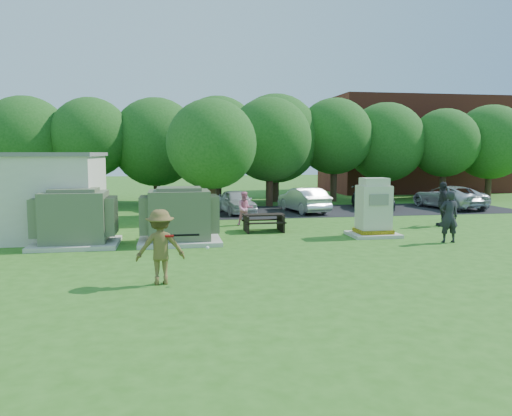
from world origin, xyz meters
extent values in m
plane|color=#2D6619|center=(0.00, 0.00, 0.00)|extent=(120.00, 120.00, 0.00)
cube|color=maroon|center=(18.00, 27.00, 4.00)|extent=(15.00, 8.00, 8.00)
cube|color=#232326|center=(7.00, 13.50, 0.01)|extent=(20.00, 6.00, 0.01)
cube|color=beige|center=(-6.50, 4.50, 0.07)|extent=(3.00, 2.40, 0.15)
cube|color=#5C6649|center=(-6.50, 4.50, 1.05)|extent=(2.20, 1.80, 1.80)
cube|color=#5C6649|center=(-6.50, 4.50, 2.01)|extent=(1.60, 1.30, 0.12)
cube|color=#5C6649|center=(-7.77, 4.50, 1.07)|extent=(0.32, 1.50, 1.35)
cube|color=#5C6649|center=(-5.23, 4.50, 1.07)|extent=(0.32, 1.50, 1.35)
cube|color=beige|center=(-2.80, 4.50, 0.07)|extent=(3.00, 2.40, 0.15)
cube|color=#565F42|center=(-2.80, 4.50, 1.05)|extent=(2.20, 1.80, 1.80)
cube|color=#565F42|center=(-2.80, 4.50, 2.01)|extent=(1.60, 1.30, 0.12)
cube|color=#565F42|center=(-4.07, 4.50, 1.07)|extent=(0.32, 1.50, 1.35)
cube|color=#565F42|center=(-1.53, 4.50, 1.07)|extent=(0.32, 1.50, 1.35)
cube|color=beige|center=(4.89, 4.66, 0.07)|extent=(1.92, 1.57, 0.13)
cube|color=yellow|center=(4.89, 4.66, 0.21)|extent=(1.35, 1.09, 0.16)
cube|color=beige|center=(4.89, 4.66, 1.16)|extent=(1.22, 0.96, 1.75)
cube|color=beige|center=(4.89, 4.66, 2.19)|extent=(1.00, 0.79, 0.31)
cube|color=gray|center=(4.89, 4.15, 1.51)|extent=(0.79, 0.03, 0.44)
cube|color=black|center=(0.78, 6.61, 0.71)|extent=(1.73, 0.67, 0.06)
cube|color=black|center=(0.78, 7.14, 0.42)|extent=(1.73, 0.24, 0.05)
cube|color=black|center=(0.78, 6.08, 0.42)|extent=(1.73, 0.24, 0.05)
cube|color=black|center=(0.03, 6.61, 0.36)|extent=(0.08, 1.30, 0.71)
cube|color=black|center=(1.53, 6.61, 0.36)|extent=(0.08, 1.30, 0.71)
imported|color=brown|center=(-3.39, -1.37, 0.96)|extent=(1.30, 0.83, 1.91)
imported|color=black|center=(7.07, 2.82, 0.97)|extent=(0.76, 0.54, 1.95)
imported|color=pink|center=(0.26, 8.47, 0.78)|extent=(0.77, 0.61, 1.56)
imported|color=#27262B|center=(9.12, 6.76, 1.01)|extent=(0.76, 1.27, 2.03)
imported|color=silver|center=(0.47, 13.21, 0.65)|extent=(2.08, 3.99, 1.30)
imported|color=silver|center=(4.27, 13.05, 0.69)|extent=(2.17, 4.39, 1.38)
imported|color=black|center=(8.72, 13.92, 0.65)|extent=(2.52, 4.72, 1.30)
imported|color=silver|center=(13.39, 13.44, 0.68)|extent=(3.02, 5.22, 1.37)
cylinder|color=black|center=(-2.83, -1.45, 1.25)|extent=(0.85, 0.07, 0.06)
cylinder|color=maroon|center=(-3.16, -1.54, 1.25)|extent=(0.22, 0.07, 0.06)
sphere|color=white|center=(-2.21, -1.56, 0.93)|extent=(0.09, 0.09, 0.09)
cylinder|color=#47301E|center=(-12.00, 19.40, 1.20)|extent=(0.44, 0.44, 2.40)
sphere|color=#235B1C|center=(-12.00, 19.40, 4.08)|extent=(5.60, 5.60, 5.60)
cylinder|color=#47301E|center=(-8.00, 18.80, 1.40)|extent=(0.44, 0.44, 2.80)
sphere|color=#235B1C|center=(-8.00, 18.80, 4.30)|extent=(5.00, 5.00, 5.00)
cylinder|color=#47301E|center=(-4.00, 19.60, 1.15)|extent=(0.44, 0.44, 2.30)
sphere|color=#235B1C|center=(-4.00, 19.60, 4.04)|extent=(5.80, 5.80, 5.80)
cylinder|color=#47301E|center=(0.00, 18.70, 1.35)|extent=(0.44, 0.44, 2.70)
sphere|color=#235B1C|center=(0.00, 18.70, 4.32)|extent=(5.40, 5.40, 5.40)
cylinder|color=#47301E|center=(4.00, 19.30, 1.25)|extent=(0.44, 0.44, 2.50)
sphere|color=#235B1C|center=(4.00, 19.30, 4.30)|extent=(6.00, 6.00, 6.00)
cylinder|color=#47301E|center=(8.00, 18.90, 1.45)|extent=(0.44, 0.44, 2.90)
sphere|color=#235B1C|center=(8.00, 18.90, 4.46)|extent=(5.20, 5.20, 5.20)
cylinder|color=#47301E|center=(12.00, 19.50, 1.20)|extent=(0.44, 0.44, 2.40)
sphere|color=#235B1C|center=(12.00, 19.50, 4.08)|extent=(5.60, 5.60, 5.60)
cylinder|color=#47301E|center=(16.00, 18.60, 1.30)|extent=(0.44, 0.44, 2.60)
sphere|color=#235B1C|center=(16.00, 18.60, 4.04)|extent=(4.80, 4.80, 4.80)
cylinder|color=#47301E|center=(20.00, 19.20, 1.25)|extent=(0.44, 0.44, 2.50)
sphere|color=#235B1C|center=(20.00, 19.20, 4.12)|extent=(5.40, 5.40, 5.40)
cylinder|color=#47301E|center=(-1.00, 11.50, 1.20)|extent=(0.44, 0.44, 2.40)
sphere|color=#235B1C|center=(-1.00, 11.50, 3.78)|extent=(4.60, 4.60, 4.60)
cylinder|color=#47301E|center=(3.00, 16.50, 1.30)|extent=(0.44, 0.44, 2.60)
sphere|color=#235B1C|center=(3.00, 16.50, 4.16)|extent=(5.20, 5.20, 5.20)
camera|label=1|loc=(-3.11, -14.06, 3.33)|focal=35.00mm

